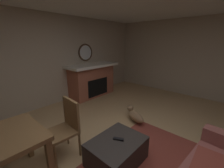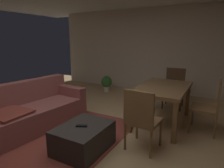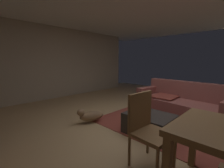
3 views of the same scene
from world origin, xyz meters
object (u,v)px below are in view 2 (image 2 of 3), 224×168
at_px(couch, 28,112).
at_px(ottoman_coffee_table, 84,138).
at_px(tv_remote, 82,126).
at_px(dining_table, 163,91).
at_px(dining_chair_south, 211,104).
at_px(dining_chair_west, 141,117).
at_px(potted_plant, 107,83).
at_px(dining_chair_east, 174,86).

relative_size(couch, ottoman_coffee_table, 2.59).
height_order(tv_remote, dining_table, dining_table).
bearing_deg(dining_table, couch, 124.21).
relative_size(dining_table, dining_chair_south, 1.55).
bearing_deg(dining_chair_west, ottoman_coffee_table, 117.84).
bearing_deg(potted_plant, dining_chair_west, -141.15).
bearing_deg(tv_remote, ottoman_coffee_table, -34.51).
bearing_deg(couch, dining_chair_east, -39.34).
distance_m(ottoman_coffee_table, tv_remote, 0.21).
bearing_deg(couch, dining_table, -55.79).
bearing_deg(dining_chair_west, potted_plant, 38.85).
xyz_separation_m(ottoman_coffee_table, dining_chair_east, (2.61, -0.74, 0.33)).
xyz_separation_m(dining_chair_east, potted_plant, (0.46, 2.16, -0.25)).
height_order(dining_table, potted_plant, dining_table).
xyz_separation_m(tv_remote, dining_chair_west, (0.42, -0.74, 0.13)).
relative_size(tv_remote, dining_chair_south, 0.17).
bearing_deg(ottoman_coffee_table, potted_plant, 24.85).
relative_size(couch, potted_plant, 4.39).
relative_size(couch, dining_table, 1.48).
relative_size(dining_table, dining_chair_west, 1.55).
bearing_deg(potted_plant, couch, -178.13).
bearing_deg(dining_chair_west, dining_chair_east, -0.05).
bearing_deg(dining_chair_south, tv_remote, 134.22).
relative_size(dining_chair_west, potted_plant, 1.91).
height_order(couch, dining_chair_south, dining_chair_south).
distance_m(couch, dining_chair_west, 2.09).
bearing_deg(potted_plant, dining_table, -125.91).
xyz_separation_m(dining_chair_east, dining_chair_south, (-1.11, -0.83, 0.00)).
bearing_deg(dining_chair_east, dining_chair_south, -143.16).
relative_size(couch, dining_chair_west, 2.30).
height_order(dining_chair_west, dining_chair_south, same).
bearing_deg(tv_remote, couch, 57.20).
bearing_deg(ottoman_coffee_table, dining_chair_west, -62.16).
distance_m(dining_table, dining_chair_south, 0.84).
bearing_deg(ottoman_coffee_table, couch, 85.86).
xyz_separation_m(couch, potted_plant, (2.97, 0.10, -0.03)).
relative_size(ottoman_coffee_table, dining_table, 0.57).
bearing_deg(couch, potted_plant, 1.87).
height_order(couch, tv_remote, couch).
relative_size(couch, dining_chair_east, 2.30).
relative_size(dining_chair_east, dining_chair_south, 1.00).
bearing_deg(dining_chair_south, potted_plant, 62.36).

